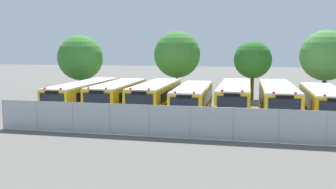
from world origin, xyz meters
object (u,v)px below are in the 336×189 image
Objects in this scene: tree_2 at (252,59)px; school_bus_6 at (323,102)px; tree_3 at (326,55)px; school_bus_5 at (277,99)px; school_bus_4 at (235,98)px; school_bus_0 at (84,95)px; tree_0 at (80,58)px; tree_1 at (178,55)px; school_bus_3 at (193,99)px; school_bus_1 at (118,96)px; school_bus_2 at (156,96)px.

school_bus_6 is at bearing -63.01° from tree_2.
school_bus_6 is 9.31m from tree_3.
school_bus_4 is at bearing -1.28° from school_bus_5.
school_bus_4 reaches higher than school_bus_0.
school_bus_0 is at bearing 0.04° from school_bus_5.
tree_3 is (6.97, -1.90, 0.42)m from tree_2.
tree_0 is at bearing -62.83° from school_bus_0.
tree_1 is at bearing -37.46° from school_bus_6.
school_bus_3 is 14.84m from tree_3.
school_bus_4 is 19.22m from tree_0.
school_bus_5 reaches higher than school_bus_3.
school_bus_4 is (3.34, 0.37, 0.11)m from school_bus_3.
school_bus_0 is 1.56× the size of tree_1.
school_bus_0 is at bearing -3.91° from school_bus_1.
school_bus_5 is at bearing -121.23° from tree_3.
school_bus_4 reaches higher than school_bus_6.
school_bus_1 is 15.52m from tree_2.
school_bus_2 is 17.29m from tree_3.
school_bus_1 is 1.43× the size of tree_0.
school_bus_2 is 1.49× the size of tree_0.
tree_2 is at bearing -3.15° from tree_1.
tree_1 is (-3.36, 10.90, 3.38)m from school_bus_3.
school_bus_0 is at bearing 1.06° from school_bus_6.
school_bus_1 is 11.44m from tree_0.
tree_1 is (-13.32, 10.84, 3.36)m from school_bus_6.
school_bus_0 is 19.66m from school_bus_6.
tree_3 reaches higher than tree_0.
tree_3 is (5.01, 8.26, 3.32)m from school_bus_5.
school_bus_0 is 16.33m from school_bus_5.
tree_0 is 0.95× the size of tree_3.
school_bus_0 is 1.66× the size of tree_0.
school_bus_5 is 10.75m from tree_2.
school_bus_0 is 1.11× the size of school_bus_6.
school_bus_1 is at bearing -106.28° from tree_1.
tree_0 reaches higher than school_bus_6.
school_bus_4 is 1.10× the size of school_bus_6.
school_bus_5 is (3.29, -0.07, -0.00)m from school_bus_4.
school_bus_3 is 0.91× the size of school_bus_4.
school_bus_3 is (6.52, -0.11, -0.05)m from school_bus_1.
school_bus_1 is 0.96× the size of school_bus_6.
tree_3 is at bearing -135.30° from school_bus_4.
tree_1 is at bearing 13.81° from tree_0.
tree_1 is (-0.12, 10.48, 3.32)m from school_bus_2.
school_bus_0 is 0.98× the size of school_bus_5.
tree_3 reaches higher than school_bus_3.
school_bus_4 is at bearing -179.51° from school_bus_1.
school_bus_2 is at bearing -179.23° from school_bus_0.
school_bus_3 is 6.63m from school_bus_5.
school_bus_2 is at bearing -175.62° from school_bus_1.
school_bus_4 is at bearing 179.29° from school_bus_2.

